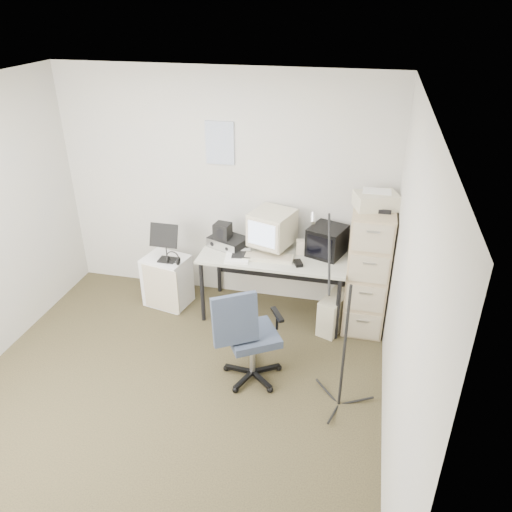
% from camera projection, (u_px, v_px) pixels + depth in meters
% --- Properties ---
extents(floor, '(3.60, 3.60, 0.01)m').
position_uv_depth(floor, '(170.00, 396.00, 4.34)').
color(floor, '#2B271C').
rests_on(floor, ground).
extents(ceiling, '(3.60, 3.60, 0.01)m').
position_uv_depth(ceiling, '(138.00, 100.00, 3.17)').
color(ceiling, white).
rests_on(ceiling, ground).
extents(wall_back, '(3.60, 0.02, 2.50)m').
position_uv_depth(wall_back, '(224.00, 189.00, 5.30)').
color(wall_back, beige).
rests_on(wall_back, ground).
extents(wall_right, '(0.02, 3.60, 2.50)m').
position_uv_depth(wall_right, '(403.00, 300.00, 3.40)').
color(wall_right, beige).
rests_on(wall_right, ground).
extents(wall_calendar, '(0.30, 0.02, 0.44)m').
position_uv_depth(wall_calendar, '(220.00, 143.00, 5.06)').
color(wall_calendar, white).
rests_on(wall_calendar, wall_back).
extents(filing_cabinet, '(0.40, 0.60, 1.30)m').
position_uv_depth(filing_cabinet, '(368.00, 269.00, 5.00)').
color(filing_cabinet, tan).
rests_on(filing_cabinet, floor).
extents(printer, '(0.45, 0.38, 0.15)m').
position_uv_depth(printer, '(376.00, 201.00, 4.68)').
color(printer, beige).
rests_on(printer, filing_cabinet).
extents(desk, '(1.50, 0.70, 0.73)m').
position_uv_depth(desk, '(274.00, 284.00, 5.29)').
color(desk, '#B6B6AA').
rests_on(desk, floor).
extents(crt_monitor, '(0.49, 0.51, 0.43)m').
position_uv_depth(crt_monitor, '(272.00, 231.00, 5.10)').
color(crt_monitor, beige).
rests_on(crt_monitor, desk).
extents(crt_tv, '(0.42, 0.44, 0.30)m').
position_uv_depth(crt_tv, '(327.00, 241.00, 5.05)').
color(crt_tv, black).
rests_on(crt_tv, desk).
extents(desk_speaker, '(0.10, 0.10, 0.15)m').
position_uv_depth(desk_speaker, '(300.00, 247.00, 5.09)').
color(desk_speaker, beige).
rests_on(desk_speaker, desk).
extents(keyboard, '(0.51, 0.20, 0.03)m').
position_uv_depth(keyboard, '(268.00, 258.00, 5.01)').
color(keyboard, beige).
rests_on(keyboard, desk).
extents(mouse, '(0.11, 0.14, 0.04)m').
position_uv_depth(mouse, '(298.00, 263.00, 4.90)').
color(mouse, black).
rests_on(mouse, desk).
extents(radio_receiver, '(0.45, 0.39, 0.11)m').
position_uv_depth(radio_receiver, '(228.00, 242.00, 5.24)').
color(radio_receiver, black).
rests_on(radio_receiver, desk).
extents(radio_speaker, '(0.18, 0.17, 0.16)m').
position_uv_depth(radio_speaker, '(223.00, 231.00, 5.16)').
color(radio_speaker, black).
rests_on(radio_speaker, radio_receiver).
extents(papers, '(0.28, 0.36, 0.02)m').
position_uv_depth(papers, '(238.00, 256.00, 5.06)').
color(papers, white).
rests_on(papers, desk).
extents(pc_tower, '(0.33, 0.46, 0.39)m').
position_uv_depth(pc_tower, '(334.00, 313.00, 5.12)').
color(pc_tower, beige).
rests_on(pc_tower, floor).
extents(office_chair, '(0.75, 0.75, 0.95)m').
position_uv_depth(office_chair, '(252.00, 334.00, 4.34)').
color(office_chair, '#343B4C').
rests_on(office_chair, floor).
extents(side_cart, '(0.52, 0.45, 0.57)m').
position_uv_depth(side_cart, '(167.00, 281.00, 5.51)').
color(side_cart, white).
rests_on(side_cart, floor).
extents(music_stand, '(0.33, 0.23, 0.44)m').
position_uv_depth(music_stand, '(166.00, 242.00, 5.23)').
color(music_stand, black).
rests_on(music_stand, side_cart).
extents(headphones, '(0.18, 0.18, 0.03)m').
position_uv_depth(headphones, '(173.00, 260.00, 5.25)').
color(headphones, black).
rests_on(headphones, side_cart).
extents(mic_stand, '(0.03, 0.03, 1.55)m').
position_uv_depth(mic_stand, '(346.00, 330.00, 3.89)').
color(mic_stand, black).
rests_on(mic_stand, floor).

